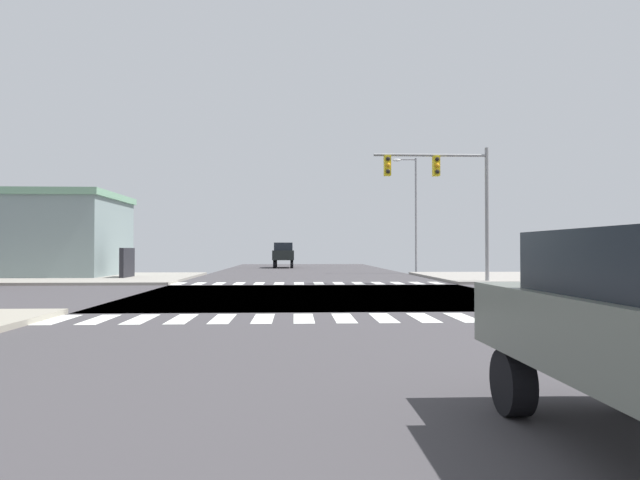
{
  "coord_description": "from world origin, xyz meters",
  "views": [
    {
      "loc": [
        -0.98,
        -21.47,
        1.71
      ],
      "look_at": [
        0.35,
        8.08,
        2.2
      ],
      "focal_mm": 31.99,
      "sensor_mm": 36.0,
      "label": 1
    }
  ],
  "objects_px": {
    "traffic_signal_mast": "(444,183)",
    "suv_nearside_1": "(284,253)",
    "bank_building": "(8,235)",
    "street_lamp": "(413,205)"
  },
  "relations": [
    {
      "from": "bank_building",
      "to": "traffic_signal_mast",
      "type": "bearing_deg",
      "value": -16.48
    },
    {
      "from": "traffic_signal_mast",
      "to": "street_lamp",
      "type": "height_order",
      "value": "street_lamp"
    },
    {
      "from": "traffic_signal_mast",
      "to": "suv_nearside_1",
      "type": "xyz_separation_m",
      "value": [
        -8.54,
        25.17,
        -3.64
      ]
    },
    {
      "from": "traffic_signal_mast",
      "to": "suv_nearside_1",
      "type": "height_order",
      "value": "traffic_signal_mast"
    },
    {
      "from": "traffic_signal_mast",
      "to": "bank_building",
      "type": "bearing_deg",
      "value": 163.52
    },
    {
      "from": "traffic_signal_mast",
      "to": "bank_building",
      "type": "height_order",
      "value": "traffic_signal_mast"
    },
    {
      "from": "street_lamp",
      "to": "traffic_signal_mast",
      "type": "bearing_deg",
      "value": -94.51
    },
    {
      "from": "suv_nearside_1",
      "to": "street_lamp",
      "type": "bearing_deg",
      "value": 126.26
    },
    {
      "from": "traffic_signal_mast",
      "to": "bank_building",
      "type": "relative_size",
      "value": 0.46
    },
    {
      "from": "traffic_signal_mast",
      "to": "street_lamp",
      "type": "xyz_separation_m",
      "value": [
        0.96,
        12.21,
        -0.1
      ]
    }
  ]
}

